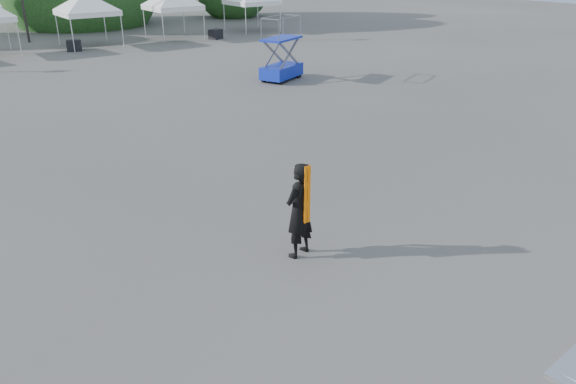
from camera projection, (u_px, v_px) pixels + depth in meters
ground at (250, 236)px, 12.39m from camera, size 120.00×120.00×0.00m
man at (299, 210)px, 11.23m from camera, size 0.84×0.67×2.01m
scissor_lift at (281, 49)px, 26.38m from camera, size 2.53×1.95×2.93m
crate_mid at (74, 46)px, 34.36m from camera, size 1.00×0.90×0.65m
crate_east at (216, 34)px, 38.89m from camera, size 1.03×0.93×0.66m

